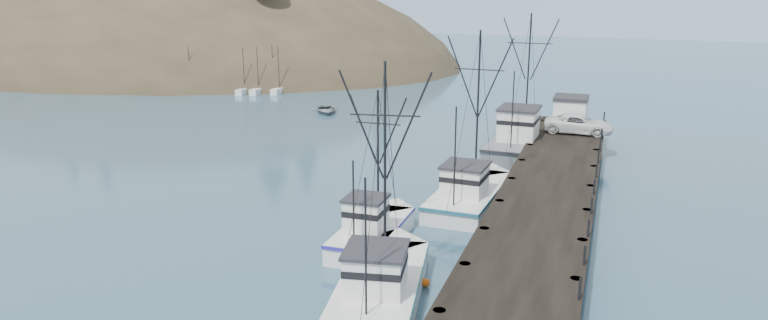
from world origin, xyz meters
TOP-DOWN VIEW (x-y plane):
  - ground at (0.00, 0.00)m, footprint 400.00×400.00m
  - pier at (14.00, 16.00)m, footprint 6.00×44.00m
  - headland at (-74.95, 78.61)m, footprint 134.80×78.00m
  - distant_ridge at (10.00, 170.00)m, footprint 360.00×40.00m
  - distant_ridge_far at (-40.00, 185.00)m, footprint 180.00×25.00m
  - moored_sailboats at (-32.33, 54.74)m, footprint 19.89×20.13m
  - trawler_near at (7.45, 0.08)m, footprint 5.51×11.92m
  - trawler_mid at (4.71, 6.61)m, footprint 3.11×9.14m
  - trawler_far at (8.68, 15.56)m, footprint 4.47×12.08m
  - work_vessel at (10.16, 30.30)m, footprint 4.93×14.90m
  - pier_shed at (13.92, 34.00)m, footprint 3.00×3.20m
  - pickup_truck at (14.89, 31.44)m, footprint 6.00×3.02m
  - motorboat at (-13.68, 41.87)m, footprint 5.21×5.72m

SIDE VIEW (x-z plane):
  - headland at x=-74.95m, z-range -30.05..20.95m
  - ground at x=0.00m, z-range 0.00..0.00m
  - distant_ridge at x=10.00m, z-range -13.00..13.00m
  - distant_ridge_far at x=-40.00m, z-range -9.00..9.00m
  - motorboat at x=-13.68m, z-range -0.48..0.48m
  - moored_sailboats at x=-32.33m, z-range -2.84..3.51m
  - trawler_mid at x=4.71m, z-range -3.89..5.52m
  - trawler_near at x=7.45m, z-range -5.13..6.77m
  - trawler_far at x=8.68m, z-range -5.29..6.93m
  - work_vessel at x=10.16m, z-range -5.05..7.51m
  - pier at x=14.00m, z-range 0.69..2.69m
  - pickup_truck at x=14.89m, z-range 2.00..3.63m
  - pier_shed at x=13.92m, z-range 2.02..4.82m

